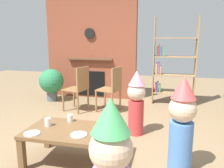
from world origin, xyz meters
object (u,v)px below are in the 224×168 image
at_px(paper_plate_front, 32,133).
at_px(dining_chair_left, 79,86).
at_px(paper_cup_center, 70,118).
at_px(child_in_pink, 182,123).
at_px(bookshelf, 170,64).
at_px(coffee_table, 72,135).
at_px(paper_cup_near_left, 48,122).
at_px(potted_plant_short, 51,82).
at_px(birthday_cake_slice, 100,122).
at_px(paper_cup_near_right, 100,128).
at_px(dining_chair_middle, 112,87).
at_px(child_by_the_chairs, 136,101).
at_px(paper_plate_rear, 79,135).

distance_m(paper_plate_front, dining_chair_left, 2.08).
height_order(paper_cup_center, child_in_pink, child_in_pink).
relative_size(bookshelf, paper_cup_center, 20.87).
relative_size(coffee_table, paper_cup_center, 11.78).
xyz_separation_m(paper_cup_near_left, child_in_pink, (1.56, 0.08, 0.10)).
distance_m(child_in_pink, dining_chair_left, 2.55).
xyz_separation_m(paper_cup_near_left, potted_plant_short, (-1.21, 2.39, -0.03)).
relative_size(bookshelf, child_in_pink, 1.76).
bearing_deg(coffee_table, birthday_cake_slice, 32.78).
bearing_deg(potted_plant_short, paper_cup_near_left, -63.20).
xyz_separation_m(coffee_table, paper_cup_center, (-0.13, 0.24, 0.11)).
bearing_deg(paper_cup_center, paper_cup_near_left, -133.91).
bearing_deg(paper_cup_near_left, paper_plate_front, -103.39).
relative_size(paper_cup_near_right, dining_chair_left, 0.11).
bearing_deg(dining_chair_left, paper_cup_near_left, 113.69).
distance_m(paper_cup_center, dining_chair_middle, 1.74).
distance_m(bookshelf, birthday_cake_slice, 2.80).
height_order(dining_chair_left, dining_chair_middle, same).
relative_size(bookshelf, potted_plant_short, 2.55).
bearing_deg(paper_cup_near_left, child_in_pink, 2.88).
bearing_deg(dining_chair_left, dining_chair_middle, -155.28).
bearing_deg(child_in_pink, potted_plant_short, -45.10).
height_order(paper_cup_center, birthday_cake_slice, paper_cup_center).
height_order(child_in_pink, potted_plant_short, child_in_pink).
height_order(coffee_table, paper_cup_near_left, paper_cup_near_left).
relative_size(paper_cup_near_left, birthday_cake_slice, 1.01).
bearing_deg(paper_plate_front, paper_cup_near_left, 76.61).
bearing_deg(paper_cup_near_right, dining_chair_middle, 99.05).
bearing_deg(paper_cup_near_left, child_by_the_chairs, 45.48).
xyz_separation_m(bookshelf, child_in_pink, (0.11, -2.72, -0.31)).
distance_m(paper_cup_near_left, paper_plate_front, 0.26).
height_order(paper_cup_near_left, child_by_the_chairs, child_by_the_chairs).
bearing_deg(birthday_cake_slice, bookshelf, 72.51).
bearing_deg(paper_plate_rear, paper_cup_near_left, 160.39).
relative_size(paper_cup_near_left, child_by_the_chairs, 0.10).
relative_size(bookshelf, paper_cup_near_right, 19.38).
bearing_deg(paper_plate_rear, paper_cup_center, 125.15).
relative_size(dining_chair_left, dining_chair_middle, 1.00).
bearing_deg(bookshelf, paper_plate_rear, -108.51).
height_order(bookshelf, paper_cup_near_left, bookshelf).
bearing_deg(paper_plate_front, paper_cup_center, 60.50).
height_order(bookshelf, potted_plant_short, bookshelf).
xyz_separation_m(child_by_the_chairs, dining_chair_left, (-1.25, 0.85, -0.01)).
xyz_separation_m(paper_cup_near_left, paper_cup_center, (0.20, 0.21, -0.00)).
bearing_deg(paper_plate_front, birthday_cake_slice, 30.81).
distance_m(paper_cup_near_left, dining_chair_left, 1.84).
relative_size(bookshelf, dining_chair_left, 2.11).
relative_size(coffee_table, birthday_cake_slice, 10.72).
bearing_deg(paper_plate_rear, child_in_pink, 12.47).
distance_m(bookshelf, paper_cup_near_left, 3.18).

